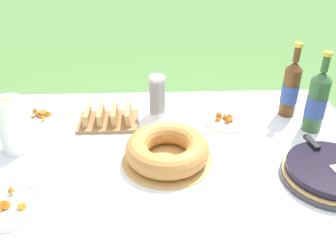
{
  "coord_description": "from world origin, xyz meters",
  "views": [
    {
      "loc": [
        -0.07,
        -1.17,
        1.56
      ],
      "look_at": [
        -0.02,
        0.12,
        0.76
      ],
      "focal_mm": 40.0,
      "sensor_mm": 36.0,
      "label": 1
    }
  ],
  "objects_px": {
    "bundt_cake": "(167,150)",
    "cider_bottle_green": "(317,102)",
    "serving_knife": "(328,160)",
    "berry_tart": "(330,173)",
    "paper_towel_roll": "(12,125)",
    "cider_bottle_amber": "(291,89)",
    "snack_plate_right": "(227,120)",
    "snack_plate_left": "(42,116)",
    "bread_board": "(108,118)",
    "cup_stack": "(157,96)",
    "snack_plate_near": "(9,206)"
  },
  "relations": [
    {
      "from": "snack_plate_left",
      "to": "serving_knife",
      "type": "bearing_deg",
      "value": -21.29
    },
    {
      "from": "cider_bottle_amber",
      "to": "snack_plate_right",
      "type": "xyz_separation_m",
      "value": [
        -0.29,
        -0.06,
        -0.12
      ]
    },
    {
      "from": "berry_tart",
      "to": "snack_plate_near",
      "type": "height_order",
      "value": "berry_tart"
    },
    {
      "from": "serving_knife",
      "to": "cup_stack",
      "type": "distance_m",
      "value": 0.75
    },
    {
      "from": "cider_bottle_green",
      "to": "snack_plate_near",
      "type": "distance_m",
      "value": 1.23
    },
    {
      "from": "cider_bottle_green",
      "to": "paper_towel_roll",
      "type": "relative_size",
      "value": 1.57
    },
    {
      "from": "bundt_cake",
      "to": "serving_knife",
      "type": "bearing_deg",
      "value": -10.43
    },
    {
      "from": "berry_tart",
      "to": "bundt_cake",
      "type": "relative_size",
      "value": 0.99
    },
    {
      "from": "snack_plate_near",
      "to": "snack_plate_right",
      "type": "height_order",
      "value": "snack_plate_near"
    },
    {
      "from": "cup_stack",
      "to": "cider_bottle_green",
      "type": "distance_m",
      "value": 0.68
    },
    {
      "from": "cider_bottle_amber",
      "to": "snack_plate_near",
      "type": "relative_size",
      "value": 1.59
    },
    {
      "from": "berry_tart",
      "to": "bread_board",
      "type": "xyz_separation_m",
      "value": [
        -0.82,
        0.41,
        -0.0
      ]
    },
    {
      "from": "snack_plate_near",
      "to": "cup_stack",
      "type": "bearing_deg",
      "value": 50.91
    },
    {
      "from": "cup_stack",
      "to": "snack_plate_left",
      "type": "xyz_separation_m",
      "value": [
        -0.52,
        -0.02,
        -0.08
      ]
    },
    {
      "from": "bundt_cake",
      "to": "cup_stack",
      "type": "relative_size",
      "value": 1.84
    },
    {
      "from": "serving_knife",
      "to": "bread_board",
      "type": "relative_size",
      "value": 1.44
    },
    {
      "from": "serving_knife",
      "to": "cider_bottle_amber",
      "type": "distance_m",
      "value": 0.44
    },
    {
      "from": "bundt_cake",
      "to": "snack_plate_right",
      "type": "height_order",
      "value": "bundt_cake"
    },
    {
      "from": "bundt_cake",
      "to": "snack_plate_near",
      "type": "distance_m",
      "value": 0.57
    },
    {
      "from": "bread_board",
      "to": "cup_stack",
      "type": "bearing_deg",
      "value": 18.95
    },
    {
      "from": "berry_tart",
      "to": "cider_bottle_green",
      "type": "relative_size",
      "value": 0.99
    },
    {
      "from": "snack_plate_left",
      "to": "snack_plate_right",
      "type": "distance_m",
      "value": 0.83
    },
    {
      "from": "snack_plate_right",
      "to": "berry_tart",
      "type": "bearing_deg",
      "value": -53.55
    },
    {
      "from": "paper_towel_roll",
      "to": "bread_board",
      "type": "height_order",
      "value": "paper_towel_roll"
    },
    {
      "from": "snack_plate_near",
      "to": "snack_plate_right",
      "type": "bearing_deg",
      "value": 32.91
    },
    {
      "from": "cider_bottle_green",
      "to": "snack_plate_right",
      "type": "distance_m",
      "value": 0.38
    },
    {
      "from": "cup_stack",
      "to": "snack_plate_left",
      "type": "bearing_deg",
      "value": -177.57
    },
    {
      "from": "bundt_cake",
      "to": "cider_bottle_green",
      "type": "height_order",
      "value": "cider_bottle_green"
    },
    {
      "from": "bundt_cake",
      "to": "cider_bottle_green",
      "type": "xyz_separation_m",
      "value": [
        0.63,
        0.2,
        0.09
      ]
    },
    {
      "from": "snack_plate_left",
      "to": "snack_plate_near",
      "type": "bearing_deg",
      "value": -86.19
    },
    {
      "from": "snack_plate_left",
      "to": "bread_board",
      "type": "xyz_separation_m",
      "value": [
        0.31,
        -0.05,
        0.01
      ]
    },
    {
      "from": "bundt_cake",
      "to": "cider_bottle_amber",
      "type": "relative_size",
      "value": 1.02
    },
    {
      "from": "cider_bottle_green",
      "to": "snack_plate_near",
      "type": "relative_size",
      "value": 1.64
    },
    {
      "from": "cup_stack",
      "to": "bread_board",
      "type": "height_order",
      "value": "cup_stack"
    },
    {
      "from": "cup_stack",
      "to": "cider_bottle_amber",
      "type": "distance_m",
      "value": 0.59
    },
    {
      "from": "cup_stack",
      "to": "snack_plate_right",
      "type": "relative_size",
      "value": 0.95
    },
    {
      "from": "cup_stack",
      "to": "paper_towel_roll",
      "type": "xyz_separation_m",
      "value": [
        -0.56,
        -0.26,
        0.02
      ]
    },
    {
      "from": "serving_knife",
      "to": "bundt_cake",
      "type": "distance_m",
      "value": 0.57
    },
    {
      "from": "cup_stack",
      "to": "snack_plate_right",
      "type": "xyz_separation_m",
      "value": [
        0.31,
        -0.09,
        -0.08
      ]
    },
    {
      "from": "berry_tart",
      "to": "cider_bottle_green",
      "type": "bearing_deg",
      "value": 80.47
    },
    {
      "from": "cup_stack",
      "to": "snack_plate_near",
      "type": "distance_m",
      "value": 0.77
    },
    {
      "from": "snack_plate_left",
      "to": "paper_towel_roll",
      "type": "relative_size",
      "value": 0.95
    },
    {
      "from": "serving_knife",
      "to": "cider_bottle_green",
      "type": "xyz_separation_m",
      "value": [
        0.06,
        0.3,
        0.07
      ]
    },
    {
      "from": "berry_tart",
      "to": "paper_towel_roll",
      "type": "height_order",
      "value": "paper_towel_roll"
    },
    {
      "from": "snack_plate_near",
      "to": "berry_tart",
      "type": "bearing_deg",
      "value": 5.71
    },
    {
      "from": "snack_plate_right",
      "to": "paper_towel_roll",
      "type": "xyz_separation_m",
      "value": [
        -0.86,
        -0.17,
        0.1
      ]
    },
    {
      "from": "snack_plate_right",
      "to": "snack_plate_near",
      "type": "bearing_deg",
      "value": -147.09
    },
    {
      "from": "bundt_cake",
      "to": "cup_stack",
      "type": "xyz_separation_m",
      "value": [
        -0.03,
        0.35,
        0.05
      ]
    },
    {
      "from": "snack_plate_right",
      "to": "paper_towel_roll",
      "type": "height_order",
      "value": "paper_towel_roll"
    },
    {
      "from": "paper_towel_roll",
      "to": "bread_board",
      "type": "distance_m",
      "value": 0.4
    }
  ]
}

